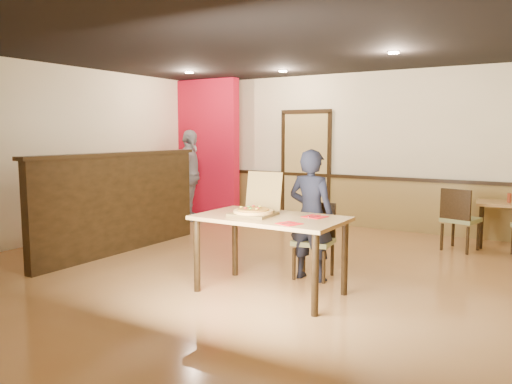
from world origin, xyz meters
TOP-DOWN VIEW (x-y plane):
  - floor at (0.00, 0.00)m, footprint 7.00×7.00m
  - ceiling at (0.00, 0.00)m, footprint 7.00×7.00m
  - wall_back at (0.00, 3.50)m, footprint 7.00×0.00m
  - wall_left at (-3.50, 0.00)m, footprint 0.00×7.00m
  - wainscot_back at (0.00, 3.47)m, footprint 7.00×0.04m
  - chair_rail_back at (0.00, 3.45)m, footprint 7.00×0.06m
  - back_door at (-0.80, 3.46)m, footprint 0.90×0.06m
  - booth_partition at (-2.00, -0.20)m, footprint 0.20×3.10m
  - red_accent_panel at (-2.90, 3.00)m, footprint 1.60×0.20m
  - spot_a at (-2.30, 1.80)m, footprint 0.14×0.14m
  - spot_b at (-0.80, 2.50)m, footprint 0.14×0.14m
  - spot_c at (1.40, 1.50)m, footprint 0.14×0.14m
  - main_table at (0.78, -0.71)m, footprint 1.57×0.91m
  - diner_chair at (0.93, 0.13)m, footprint 0.49×0.49m
  - side_chair_left at (2.18, 2.40)m, footprint 0.55×0.55m
  - side_table at (2.64, 3.01)m, footprint 0.71×0.71m
  - diner at (0.93, -0.01)m, footprint 0.57×0.39m
  - passerby at (-2.77, 2.37)m, footprint 0.81×1.13m
  - pizza_box at (0.59, -0.71)m, footprint 0.46×0.53m
  - pizza at (0.60, -0.76)m, footprint 0.55×0.55m
  - napkin_near at (1.16, -0.99)m, footprint 0.26×0.26m
  - napkin_far at (1.20, -0.49)m, footprint 0.25×0.25m
  - condiment at (2.77, 3.04)m, footprint 0.06×0.06m

SIDE VIEW (x-z plane):
  - floor at x=0.00m, z-range 0.00..0.00m
  - wainscot_back at x=0.00m, z-range 0.00..0.90m
  - diner_chair at x=0.93m, z-range 0.04..0.93m
  - side_chair_left at x=2.18m, z-range 0.04..0.97m
  - side_table at x=2.64m, z-range 0.17..0.86m
  - main_table at x=0.78m, z-range 0.31..1.15m
  - booth_partition at x=-2.00m, z-range 0.01..1.46m
  - condiment at x=2.77m, z-range 0.68..0.82m
  - diner at x=0.93m, z-range 0.00..1.54m
  - napkin_near at x=1.16m, z-range 0.84..0.85m
  - napkin_far at x=1.20m, z-range 0.84..0.85m
  - pizza at x=0.60m, z-range 0.87..0.90m
  - passerby at x=-2.77m, z-range 0.00..1.78m
  - pizza_box at x=0.59m, z-range 0.67..1.12m
  - chair_rail_back at x=0.00m, z-range 0.89..0.95m
  - back_door at x=-0.80m, z-range 0.00..2.10m
  - red_accent_panel at x=-2.90m, z-range 0.01..2.79m
  - wall_back at x=0.00m, z-range -2.10..4.90m
  - wall_left at x=-3.50m, z-range -2.10..4.90m
  - spot_a at x=-2.30m, z-range 2.77..2.79m
  - spot_b at x=-0.80m, z-range 2.77..2.79m
  - spot_c at x=1.40m, z-range 2.77..2.79m
  - ceiling at x=0.00m, z-range 2.80..2.80m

